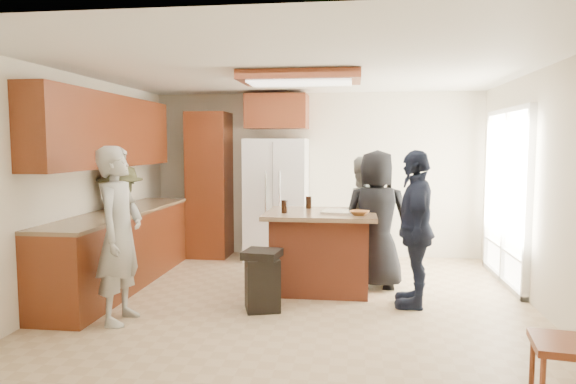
# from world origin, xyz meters

# --- Properties ---
(person_front_left) EXTENTS (0.46, 0.63, 1.71)m
(person_front_left) POSITION_xyz_m (-1.64, -0.78, 0.85)
(person_front_left) COLOR #999991
(person_front_left) RESTS_ON ground
(person_behind_left) EXTENTS (0.84, 0.61, 1.57)m
(person_behind_left) POSITION_xyz_m (0.68, 1.19, 0.78)
(person_behind_left) COLOR gray
(person_behind_left) RESTS_ON ground
(person_behind_right) EXTENTS (0.81, 0.53, 1.65)m
(person_behind_right) POSITION_xyz_m (0.86, 0.74, 0.83)
(person_behind_right) COLOR black
(person_behind_right) RESTS_ON ground
(person_side_right) EXTENTS (0.59, 1.02, 1.66)m
(person_side_right) POSITION_xyz_m (1.24, 0.09, 0.83)
(person_side_right) COLOR #181E30
(person_side_right) RESTS_ON ground
(person_counter) EXTENTS (0.69, 1.04, 1.48)m
(person_counter) POSITION_xyz_m (-2.24, 0.51, 0.74)
(person_counter) COLOR #393A22
(person_counter) RESTS_ON ground
(left_cabinetry) EXTENTS (0.64, 3.00, 2.30)m
(left_cabinetry) POSITION_xyz_m (-2.24, 0.40, 0.96)
(left_cabinetry) COLOR maroon
(left_cabinetry) RESTS_ON ground
(back_wall_units) EXTENTS (1.80, 0.60, 2.45)m
(back_wall_units) POSITION_xyz_m (-1.33, 2.20, 1.38)
(back_wall_units) COLOR maroon
(back_wall_units) RESTS_ON ground
(refrigerator) EXTENTS (0.90, 0.76, 1.80)m
(refrigerator) POSITION_xyz_m (-0.55, 2.12, 0.90)
(refrigerator) COLOR white
(refrigerator) RESTS_ON ground
(kitchen_island) EXTENTS (1.28, 1.03, 0.93)m
(kitchen_island) POSITION_xyz_m (0.21, 0.57, 0.47)
(kitchen_island) COLOR #9B4128
(kitchen_island) RESTS_ON ground
(island_items) EXTENTS (1.02, 0.72, 0.15)m
(island_items) POSITION_xyz_m (0.44, 0.51, 0.96)
(island_items) COLOR silver
(island_items) RESTS_ON kitchen_island
(trash_bin) EXTENTS (0.43, 0.43, 0.63)m
(trash_bin) POSITION_xyz_m (-0.34, -0.26, 0.32)
(trash_bin) COLOR black
(trash_bin) RESTS_ON ground
(spindle_chair) EXTENTS (0.48, 0.48, 0.99)m
(spindle_chair) POSITION_xyz_m (1.97, -2.05, 0.45)
(spindle_chair) COLOR maroon
(spindle_chair) RESTS_ON ground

